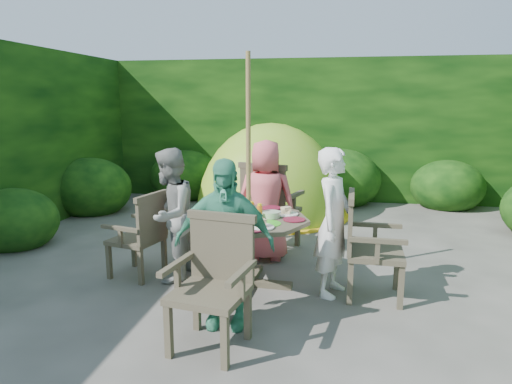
% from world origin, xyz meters
% --- Properties ---
extents(ground, '(60.00, 60.00, 0.00)m').
position_xyz_m(ground, '(0.00, 0.00, 0.00)').
color(ground, '#4A4742').
rests_on(ground, ground).
extents(hedge_enclosure, '(9.00, 9.00, 2.50)m').
position_xyz_m(hedge_enclosure, '(0.00, 1.33, 1.25)').
color(hedge_enclosure, black).
rests_on(hedge_enclosure, ground).
extents(patio_table, '(1.23, 1.23, 0.82)m').
position_xyz_m(patio_table, '(-0.25, -0.53, 0.57)').
color(patio_table, '#3C3627').
rests_on(patio_table, ground).
extents(parasol_pole, '(0.05, 0.05, 2.20)m').
position_xyz_m(parasol_pole, '(-0.25, -0.53, 1.10)').
color(parasol_pole, olive).
rests_on(parasol_pole, ground).
extents(garden_chair_right, '(0.51, 0.57, 0.92)m').
position_xyz_m(garden_chair_right, '(0.84, -0.58, 0.49)').
color(garden_chair_right, '#3C3627').
rests_on(garden_chair_right, ground).
extents(garden_chair_left, '(0.55, 0.60, 0.84)m').
position_xyz_m(garden_chair_left, '(-1.36, -0.49, 0.45)').
color(garden_chair_left, '#3C3627').
rests_on(garden_chair_left, ground).
extents(garden_chair_back, '(0.75, 0.70, 1.03)m').
position_xyz_m(garden_chair_back, '(-0.22, 0.56, 0.55)').
color(garden_chair_back, '#3C3627').
rests_on(garden_chair_back, ground).
extents(garden_chair_front, '(0.63, 0.58, 0.92)m').
position_xyz_m(garden_chair_front, '(-0.30, -1.63, 0.49)').
color(garden_chair_front, '#3C3627').
rests_on(garden_chair_front, ground).
extents(child_right, '(0.46, 0.57, 1.36)m').
position_xyz_m(child_right, '(0.54, -0.57, 0.68)').
color(child_right, white).
rests_on(child_right, ground).
extents(child_left, '(0.50, 0.65, 1.32)m').
position_xyz_m(child_left, '(-1.05, -0.49, 0.66)').
color(child_left, gray).
rests_on(child_left, ground).
extents(child_back, '(0.68, 0.46, 1.36)m').
position_xyz_m(child_back, '(-0.22, 0.27, 0.68)').
color(child_back, '#E96067').
rests_on(child_back, ground).
extents(child_front, '(0.81, 0.39, 1.35)m').
position_xyz_m(child_front, '(-0.29, -1.33, 0.67)').
color(child_front, '#46A37E').
rests_on(child_front, ground).
extents(dome_tent, '(2.65, 2.65, 2.87)m').
position_xyz_m(dome_tent, '(-0.47, 2.38, 0.00)').
color(dome_tent, '#90BF24').
rests_on(dome_tent, ground).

